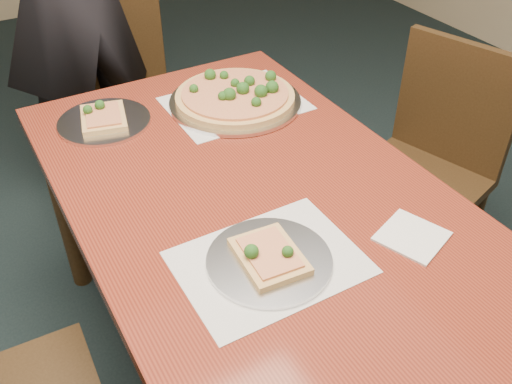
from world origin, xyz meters
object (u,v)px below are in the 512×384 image
chair_far (116,90)px  chair_right (430,159)px  dining_table (256,219)px  slice_plate_far (104,119)px  slice_plate_near (269,258)px  pizza_pan (236,97)px

chair_far → chair_right: size_ratio=1.00×
dining_table → slice_plate_far: bearing=113.5°
dining_table → slice_plate_near: size_ratio=5.36×
chair_far → pizza_pan: bearing=-52.2°
slice_plate_near → slice_plate_far: size_ratio=1.00×
chair_far → slice_plate_far: size_ratio=3.25×
dining_table → chair_right: 0.80m
dining_table → chair_right: bearing=9.1°
dining_table → pizza_pan: size_ratio=3.55×
slice_plate_near → chair_far: bearing=86.3°
chair_right → slice_plate_near: bearing=-84.6°
dining_table → pizza_pan: 0.48m
chair_far → pizza_pan: chair_far is taller
pizza_pan → slice_plate_near: bearing=-112.5°
pizza_pan → slice_plate_far: (-0.41, 0.09, -0.01)m
pizza_pan → slice_plate_near: 0.73m
chair_far → slice_plate_near: chair_far is taller
chair_right → pizza_pan: 0.72m
chair_far → chair_right: (0.79, -1.04, 0.00)m
chair_far → slice_plate_near: (-0.09, -1.40, 0.25)m
chair_far → chair_right: bearing=-29.5°
dining_table → chair_far: bearing=90.6°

